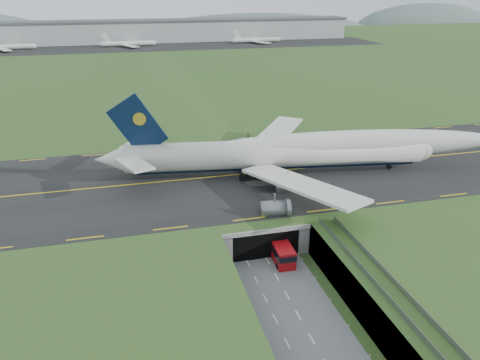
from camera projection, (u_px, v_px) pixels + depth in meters
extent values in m
plane|color=#2C4E1F|center=(281.00, 285.00, 75.23)|extent=(900.00, 900.00, 0.00)
cube|color=gray|center=(281.00, 269.00, 74.07)|extent=(800.00, 800.00, 6.00)
cube|color=slate|center=(297.00, 314.00, 68.48)|extent=(12.00, 75.00, 0.20)
cube|color=black|center=(233.00, 175.00, 102.40)|extent=(800.00, 44.00, 0.18)
cube|color=gray|center=(250.00, 205.00, 90.10)|extent=(16.00, 22.00, 1.00)
cube|color=gray|center=(214.00, 220.00, 89.49)|extent=(2.00, 22.00, 6.00)
cube|color=gray|center=(284.00, 212.00, 92.65)|extent=(2.00, 22.00, 6.00)
cube|color=black|center=(257.00, 230.00, 86.79)|extent=(12.00, 12.00, 5.00)
cube|color=#A8A8A3|center=(267.00, 231.00, 80.18)|extent=(17.00, 0.50, 0.80)
cube|color=#A8A8A3|center=(412.00, 318.00, 58.93)|extent=(3.00, 53.00, 0.50)
cube|color=gray|center=(403.00, 315.00, 58.33)|extent=(0.06, 53.00, 1.00)
cube|color=gray|center=(423.00, 312.00, 58.96)|extent=(0.06, 53.00, 1.00)
cylinder|color=#A8A8A3|center=(398.00, 324.00, 62.32)|extent=(0.90, 0.90, 5.60)
cylinder|color=#A8A8A3|center=(356.00, 275.00, 73.06)|extent=(0.90, 0.90, 5.60)
cylinder|color=silver|center=(277.00, 153.00, 101.22)|extent=(64.94, 14.90, 6.09)
sphere|color=silver|center=(419.00, 148.00, 104.49)|extent=(6.73, 6.73, 5.97)
cone|color=silver|center=(111.00, 159.00, 97.66)|extent=(7.39, 6.64, 5.79)
ellipsoid|color=silver|center=(355.00, 144.00, 102.46)|extent=(66.80, 14.69, 6.40)
ellipsoid|color=black|center=(415.00, 145.00, 104.10)|extent=(4.59, 3.22, 2.13)
cylinder|color=black|center=(276.00, 163.00, 102.14)|extent=(61.25, 10.96, 2.56)
cube|color=silver|center=(273.00, 136.00, 115.74)|extent=(22.77, 26.60, 2.56)
cube|color=silver|center=(141.00, 141.00, 104.23)|extent=(9.61, 11.00, 0.98)
cube|color=silver|center=(301.00, 184.00, 87.82)|extent=(16.91, 28.93, 2.56)
cube|color=silver|center=(134.00, 164.00, 91.14)|extent=(7.63, 11.31, 0.98)
cube|color=black|center=(138.00, 125.00, 95.53)|extent=(12.07, 2.22, 13.47)
cylinder|color=gold|center=(140.00, 119.00, 95.03)|extent=(2.73, 1.03, 2.66)
cylinder|color=slate|center=(272.00, 156.00, 111.09)|extent=(5.33, 3.79, 3.14)
cylinder|color=slate|center=(248.00, 144.00, 119.79)|extent=(5.33, 3.79, 3.14)
cylinder|color=slate|center=(287.00, 186.00, 94.50)|extent=(5.33, 3.79, 3.14)
cylinder|color=slate|center=(274.00, 209.00, 84.89)|extent=(5.33, 3.79, 3.14)
cylinder|color=black|center=(389.00, 167.00, 105.47)|extent=(1.10, 0.61, 1.05)
cube|color=black|center=(257.00, 172.00, 102.37)|extent=(6.57, 7.38, 1.33)
cube|color=#A90B11|center=(281.00, 251.00, 81.42)|extent=(3.27, 8.14, 3.22)
cube|color=black|center=(281.00, 248.00, 81.17)|extent=(3.33, 8.25, 1.07)
cube|color=black|center=(281.00, 258.00, 81.93)|extent=(3.03, 7.60, 0.54)
cylinder|color=black|center=(277.00, 266.00, 79.19)|extent=(0.41, 0.98, 0.97)
cylinder|color=black|center=(269.00, 250.00, 84.03)|extent=(0.41, 0.98, 0.97)
cylinder|color=black|center=(293.00, 264.00, 79.74)|extent=(0.41, 0.98, 0.97)
cylinder|color=black|center=(284.00, 248.00, 84.58)|extent=(0.41, 0.98, 0.97)
cube|color=#B2B2B2|center=(148.00, 31.00, 338.36)|extent=(300.00, 22.00, 15.00)
cube|color=#4C4C51|center=(147.00, 20.00, 335.47)|extent=(302.00, 24.00, 1.20)
cube|color=black|center=(152.00, 47.00, 314.37)|extent=(320.00, 50.00, 0.08)
cylinder|color=silver|center=(5.00, 47.00, 297.36)|extent=(34.00, 3.20, 3.20)
cylinder|color=silver|center=(128.00, 43.00, 314.64)|extent=(34.00, 3.20, 3.20)
cylinder|color=silver|center=(256.00, 40.00, 334.89)|extent=(34.00, 3.20, 3.20)
ellipsoid|color=slate|center=(257.00, 35.00, 488.50)|extent=(260.00, 91.00, 44.00)
ellipsoid|color=slate|center=(425.00, 31.00, 533.68)|extent=(180.00, 63.00, 60.00)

